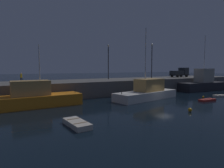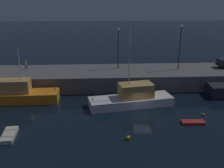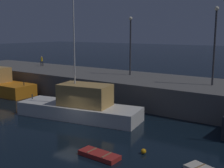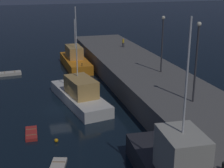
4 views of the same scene
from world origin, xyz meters
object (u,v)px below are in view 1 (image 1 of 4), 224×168
object	(u,v)px
lamp_post_west	(108,59)
dockworker	(21,77)
fishing_trawler_red	(36,98)
utility_truck	(180,72)
bollard_central	(209,76)
rowboat_white_mid	(207,100)
mooring_buoy_near	(203,97)
dinghy_red_small	(77,124)
bollard_west	(199,77)
dinghy_orange_near	(221,96)
mooring_buoy_mid	(190,110)
fishing_boat_blue	(202,84)
fishing_boat_white	(147,92)
lamp_post_east	(152,58)

from	to	relation	value
lamp_post_west	dockworker	size ratio (longest dim) A/B	4.59
fishing_trawler_red	lamp_post_west	world-z (taller)	lamp_post_west
utility_truck	dockworker	world-z (taller)	utility_truck
bollard_central	utility_truck	bearing A→B (deg)	130.65
rowboat_white_mid	mooring_buoy_near	bearing A→B (deg)	44.79
lamp_post_west	dinghy_red_small	bearing A→B (deg)	-125.67
bollard_west	dinghy_orange_near	bearing A→B (deg)	-127.29
mooring_buoy_mid	lamp_post_west	size ratio (longest dim) A/B	0.06
dinghy_red_small	bollard_west	world-z (taller)	bollard_west
dinghy_orange_near	rowboat_white_mid	distance (m)	6.97
fishing_trawler_red	dockworker	xyz separation A→B (m)	(-0.99, 9.01, 2.46)
lamp_post_west	dockworker	bearing A→B (deg)	179.12
rowboat_white_mid	mooring_buoy_mid	size ratio (longest dim) A/B	6.42
fishing_trawler_red	lamp_post_west	xyz separation A→B (m)	(15.92, 8.75, 5.89)
fishing_boat_blue	rowboat_white_mid	world-z (taller)	fishing_boat_blue
mooring_buoy_near	mooring_buoy_mid	xyz separation A→B (m)	(-10.91, -5.71, 0.05)
fishing_boat_blue	mooring_buoy_mid	bearing A→B (deg)	-148.44
fishing_boat_white	dinghy_orange_near	xyz separation A→B (m)	(13.74, -4.52, -1.08)
dockworker	lamp_post_east	bearing A→B (deg)	-3.45
fishing_boat_white	dinghy_red_small	xyz separation A→B (m)	(-15.34, -8.39, -0.98)
lamp_post_east	rowboat_white_mid	bearing A→B (deg)	-99.52
fishing_boat_white	mooring_buoy_mid	distance (m)	9.95
dinghy_red_small	bollard_central	world-z (taller)	bollard_central
dinghy_orange_near	mooring_buoy_near	size ratio (longest dim) A/B	8.00
mooring_buoy_near	lamp_post_east	bearing A→B (deg)	87.94
mooring_buoy_near	bollard_central	xyz separation A→B (m)	(15.81, 9.42, 2.86)
rowboat_white_mid	dockworker	world-z (taller)	dockworker
dinghy_red_small	lamp_post_east	world-z (taller)	lamp_post_east
fishing_boat_blue	dinghy_orange_near	xyz separation A→B (m)	(-5.62, -7.73, -1.44)
dinghy_orange_near	dockworker	world-z (taller)	dockworker
fishing_boat_white	bollard_central	xyz separation A→B (m)	(24.99, 5.37, 1.83)
bollard_west	mooring_buoy_mid	bearing A→B (deg)	-146.61
rowboat_white_mid	bollard_west	xyz separation A→B (m)	(14.36, 11.68, 2.92)
dinghy_red_small	bollard_central	bearing A→B (deg)	18.84
rowboat_white_mid	utility_truck	size ratio (longest dim) A/B	0.52
mooring_buoy_near	lamp_post_west	world-z (taller)	lamp_post_west
fishing_boat_blue	dockworker	bearing A→B (deg)	167.53
dockworker	bollard_west	size ratio (longest dim) A/B	2.80
dinghy_red_small	dockworker	bearing A→B (deg)	98.08
fishing_trawler_red	bollard_central	xyz separation A→B (m)	(42.16, 2.88, 1.80)
lamp_post_east	dockworker	size ratio (longest dim) A/B	5.00
utility_truck	bollard_west	bearing A→B (deg)	-80.47
fishing_boat_blue	rowboat_white_mid	distance (m)	15.62
lamp_post_east	dockworker	world-z (taller)	lamp_post_east
fishing_boat_blue	bollard_central	distance (m)	6.21
fishing_trawler_red	lamp_post_west	bearing A→B (deg)	28.79
fishing_boat_white	dinghy_orange_near	size ratio (longest dim) A/B	4.33
fishing_boat_blue	fishing_trawler_red	bearing A→B (deg)	-178.89
mooring_buoy_near	fishing_boat_blue	bearing A→B (deg)	35.45
utility_truck	fishing_boat_blue	bearing A→B (deg)	-98.50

